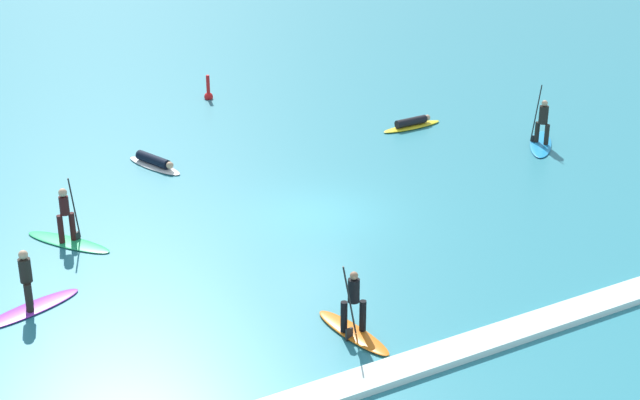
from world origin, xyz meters
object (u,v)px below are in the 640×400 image
at_px(surfer_on_white_board, 155,162).
at_px(marker_buoy, 208,94).
at_px(surfer_on_blue_board, 542,134).
at_px(surfer_on_purple_board, 29,295).
at_px(surfer_on_orange_board, 353,320).
at_px(surfer_on_yellow_board, 412,124).
at_px(surfer_on_green_board, 67,230).

xyz_separation_m(surfer_on_white_board, marker_buoy, (4.87, 6.42, 0.06)).
distance_m(surfer_on_blue_board, surfer_on_purple_board, 20.02).
distance_m(surfer_on_orange_board, surfer_on_purple_board, 8.37).
relative_size(surfer_on_blue_board, surfer_on_orange_board, 1.01).
bearing_deg(surfer_on_white_board, surfer_on_purple_board, -57.41).
xyz_separation_m(surfer_on_yellow_board, marker_buoy, (-5.44, 7.42, 0.07)).
bearing_deg(marker_buoy, surfer_on_white_board, -127.19).
distance_m(surfer_on_green_board, surfer_on_orange_board, 9.73).
bearing_deg(surfer_on_white_board, surfer_on_orange_board, -17.86).
relative_size(surfer_on_white_board, marker_buoy, 2.37).
distance_m(surfer_on_green_board, marker_buoy, 14.41).
relative_size(surfer_on_yellow_board, surfer_on_green_board, 0.93).
bearing_deg(marker_buoy, surfer_on_purple_board, -128.05).
bearing_deg(surfer_on_blue_board, surfer_on_green_board, 131.11).
bearing_deg(surfer_on_purple_board, surfer_on_yellow_board, 4.40).
distance_m(surfer_on_blue_board, surfer_on_green_board, 17.80).
bearing_deg(surfer_on_green_board, surfer_on_white_board, 102.76).
xyz_separation_m(surfer_on_purple_board, surfer_on_white_board, (6.42, 8.01, -0.28)).
xyz_separation_m(surfer_on_orange_board, surfer_on_purple_board, (-6.61, 5.13, 0.05)).
bearing_deg(surfer_on_blue_board, surfer_on_yellow_board, 79.70).
bearing_deg(surfer_on_white_board, surfer_on_blue_board, 50.68).
relative_size(surfer_on_blue_board, marker_buoy, 2.39).
relative_size(surfer_on_green_board, marker_buoy, 2.54).
distance_m(surfer_on_yellow_board, marker_buoy, 9.20).
xyz_separation_m(surfer_on_yellow_board, surfer_on_white_board, (-10.31, 1.00, 0.01)).
bearing_deg(marker_buoy, surfer_on_blue_board, -53.44).
bearing_deg(surfer_on_yellow_board, surfer_on_green_board, -168.76).
bearing_deg(surfer_on_orange_board, surfer_on_yellow_board, 132.81).
bearing_deg(surfer_on_purple_board, surfer_on_blue_board, -9.77).
relative_size(surfer_on_yellow_board, surfer_on_blue_board, 0.99).
bearing_deg(surfer_on_green_board, surfer_on_purple_board, -63.46).
relative_size(surfer_on_yellow_board, surfer_on_orange_board, 1.00).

